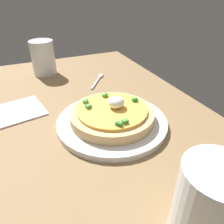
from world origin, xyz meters
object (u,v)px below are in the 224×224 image
object	(u,v)px
pizza	(112,114)
fork	(98,80)
plate	(112,122)
napkin	(19,111)
cup_near	(207,213)
cup_far	(43,59)

from	to	relation	value
pizza	fork	world-z (taller)	pizza
plate	napkin	world-z (taller)	plate
plate	napkin	bearing A→B (deg)	52.36
pizza	napkin	world-z (taller)	pizza
cup_near	cup_far	bearing A→B (deg)	7.04
plate	cup_near	xyz separation A→B (cm)	(-28.35, 0.54, 5.10)
cup_near	pizza	bearing A→B (deg)	-1.16
plate	cup_far	size ratio (longest dim) A/B	2.19
pizza	cup_far	world-z (taller)	cup_far
cup_near	napkin	size ratio (longest dim) A/B	1.10
pizza	napkin	xyz separation A→B (cm)	(14.80, 19.24, -2.62)
fork	cup_near	bearing A→B (deg)	-151.01
pizza	cup_near	bearing A→B (deg)	178.84
cup_far	napkin	bearing A→B (deg)	155.62
cup_far	fork	world-z (taller)	cup_far
fork	napkin	distance (cm)	27.08
cup_near	napkin	world-z (taller)	cup_near
pizza	napkin	size ratio (longest dim) A/B	1.65
napkin	cup_far	bearing A→B (deg)	-24.38
cup_near	fork	size ratio (longest dim) A/B	1.22
cup_far	cup_near	bearing A→B (deg)	-172.96
plate	pizza	xyz separation A→B (cm)	(0.01, -0.03, 2.14)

